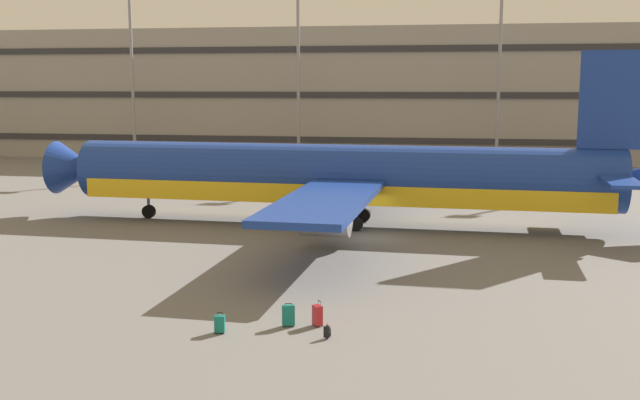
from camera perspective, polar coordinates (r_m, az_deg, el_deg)
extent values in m
plane|color=slate|center=(44.96, 3.47, -2.88)|extent=(600.00, 600.00, 0.00)
cube|color=gray|center=(97.04, 6.85, 8.01)|extent=(172.15, 19.47, 15.73)
cube|color=#2D2D33|center=(87.45, 6.48, 4.50)|extent=(170.43, 0.24, 0.70)
cube|color=#2D2D33|center=(87.22, 6.54, 7.93)|extent=(170.43, 0.24, 0.70)
cube|color=#2D2D33|center=(87.30, 6.60, 11.38)|extent=(170.43, 0.24, 0.70)
cylinder|color=navy|center=(48.27, 1.44, 1.96)|extent=(35.01, 5.36, 3.86)
cube|color=yellow|center=(48.40, 1.43, 0.71)|extent=(33.61, 5.22, 1.24)
cone|color=navy|center=(54.72, -17.99, 2.34)|extent=(3.24, 3.80, 3.67)
cube|color=navy|center=(47.82, 21.87, 7.07)|extent=(4.64, 0.56, 5.79)
cube|color=navy|center=(44.44, 21.84, 1.36)|extent=(2.05, 5.86, 0.20)
cube|color=navy|center=(51.64, 20.48, 2.39)|extent=(2.05, 5.86, 0.20)
cube|color=navy|center=(39.12, 0.40, -0.08)|extent=(5.03, 14.82, 0.36)
cube|color=navy|center=(57.22, 4.12, 2.72)|extent=(5.03, 14.82, 0.36)
cylinder|color=#9E9EA3|center=(41.99, 0.45, -1.35)|extent=(2.85, 2.24, 2.12)
cylinder|color=#9E9EA3|center=(54.87, 3.21, 1.03)|extent=(2.85, 2.24, 2.12)
cylinder|color=black|center=(52.71, -12.89, -0.86)|extent=(0.91, 0.39, 0.90)
cylinder|color=slate|center=(52.60, -12.91, -0.10)|extent=(0.20, 0.20, 1.41)
cylinder|color=black|center=(46.87, 2.73, -1.83)|extent=(0.91, 0.39, 0.90)
cylinder|color=slate|center=(46.75, 2.74, -0.98)|extent=(0.20, 0.20, 1.41)
cylinder|color=black|center=(50.06, 3.34, -1.15)|extent=(0.91, 0.39, 0.90)
cylinder|color=slate|center=(49.94, 3.35, -0.36)|extent=(0.20, 0.20, 1.41)
cylinder|color=gray|center=(90.28, -14.15, 10.69)|extent=(0.36, 0.36, 24.97)
cylinder|color=gray|center=(84.40, -1.66, 9.67)|extent=(0.36, 0.36, 20.78)
cylinder|color=gray|center=(83.04, 13.50, 10.30)|extent=(0.36, 0.36, 23.22)
cube|color=#B21E23|center=(28.74, -0.20, -8.75)|extent=(0.45, 0.48, 0.75)
cylinder|color=#333338|center=(28.55, 0.05, -7.91)|extent=(0.02, 0.02, 0.17)
cylinder|color=#333338|center=(28.73, -0.14, -7.80)|extent=(0.02, 0.02, 0.17)
cube|color=black|center=(28.61, -0.05, -7.69)|extent=(0.14, 0.19, 0.02)
cylinder|color=black|center=(28.68, -0.27, -9.62)|extent=(0.05, 0.05, 0.05)
cylinder|color=black|center=(28.95, -0.54, -9.44)|extent=(0.05, 0.05, 0.05)
cylinder|color=black|center=(28.77, 0.14, -9.56)|extent=(0.05, 0.05, 0.05)
cylinder|color=black|center=(29.04, -0.13, -9.38)|extent=(0.05, 0.05, 0.05)
cube|color=#147266|center=(28.69, -2.42, -8.75)|extent=(0.52, 0.33, 0.78)
cylinder|color=#333338|center=(28.49, -2.69, -7.96)|extent=(0.02, 0.02, 0.08)
cylinder|color=#333338|center=(28.51, -2.15, -7.95)|extent=(0.02, 0.02, 0.08)
cube|color=black|center=(28.49, -2.42, -7.88)|extent=(0.26, 0.10, 0.02)
cylinder|color=black|center=(28.88, -2.81, -9.50)|extent=(0.03, 0.05, 0.05)
cylinder|color=black|center=(28.91, -2.05, -9.48)|extent=(0.03, 0.05, 0.05)
cylinder|color=black|center=(28.73, -2.79, -9.60)|extent=(0.03, 0.05, 0.05)
cylinder|color=black|center=(28.75, -2.02, -9.58)|extent=(0.03, 0.05, 0.05)
cube|color=#147266|center=(28.21, -7.63, -9.30)|extent=(0.41, 0.33, 0.62)
cylinder|color=#333338|center=(28.17, -7.41, -8.57)|extent=(0.02, 0.02, 0.09)
cylinder|color=#333338|center=(28.20, -7.83, -8.56)|extent=(0.02, 0.02, 0.09)
cube|color=black|center=(28.17, -7.62, -8.49)|extent=(0.21, 0.05, 0.02)
cylinder|color=black|center=(28.19, -7.35, -10.03)|extent=(0.03, 0.05, 0.05)
cylinder|color=black|center=(28.23, -7.96, -10.01)|extent=(0.03, 0.05, 0.05)
cylinder|color=black|center=(28.40, -7.28, -9.89)|extent=(0.03, 0.05, 0.05)
cylinder|color=black|center=(28.44, -7.89, -9.87)|extent=(0.03, 0.05, 0.05)
ellipsoid|color=black|center=(27.41, 0.56, -10.00)|extent=(0.35, 0.35, 0.51)
ellipsoid|color=black|center=(27.37, 0.67, -10.20)|extent=(0.21, 0.21, 0.23)
torus|color=black|center=(27.35, 0.53, -9.45)|extent=(0.07, 0.07, 0.08)
cube|color=black|center=(27.52, 0.60, -9.92)|extent=(0.04, 0.04, 0.44)
cube|color=black|center=(27.43, 0.31, -9.98)|extent=(0.04, 0.04, 0.44)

